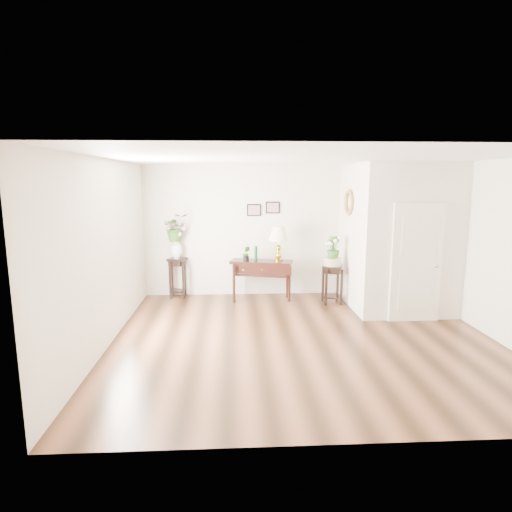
{
  "coord_description": "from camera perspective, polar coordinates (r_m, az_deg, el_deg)",
  "views": [
    {
      "loc": [
        -1.1,
        -6.39,
        2.49
      ],
      "look_at": [
        -0.68,
        1.3,
        1.11
      ],
      "focal_mm": 30.0,
      "sensor_mm": 36.0,
      "label": 1
    }
  ],
  "objects": [
    {
      "name": "lily_arrangement",
      "position": [
        9.09,
        -10.64,
        4.02
      ],
      "size": [
        0.65,
        0.6,
        0.58
      ],
      "primitive_type": "imported",
      "rotation": [
        0.0,
        0.0,
        0.33
      ],
      "color": "#2A5A1B",
      "rests_on": "porcelain_vase"
    },
    {
      "name": "potted_plant",
      "position": [
        8.78,
        -1.33,
        0.29
      ],
      "size": [
        0.17,
        0.13,
        0.29
      ],
      "primitive_type": "imported",
      "rotation": [
        0.0,
        0.0,
        -0.03
      ],
      "color": "#2A5A1B",
      "rests_on": "console_table"
    },
    {
      "name": "narcissus",
      "position": [
        8.69,
        10.26,
        1.05
      ],
      "size": [
        0.35,
        0.35,
        0.47
      ],
      "primitive_type": "imported",
      "rotation": [
        0.0,
        0.0,
        -0.43
      ],
      "color": "#2A5A1B",
      "rests_on": "ceramic_bowl"
    },
    {
      "name": "art_print_right",
      "position": [
        9.18,
        2.24,
        6.47
      ],
      "size": [
        0.3,
        0.02,
        0.25
      ],
      "primitive_type": "cube",
      "color": "black",
      "rests_on": "wall_back"
    },
    {
      "name": "console_table",
      "position": [
        8.91,
        0.7,
        -3.28
      ],
      "size": [
        1.32,
        0.72,
        0.84
      ],
      "primitive_type": "cube",
      "rotation": [
        0.0,
        0.0,
        -0.26
      ],
      "color": "black",
      "rests_on": "floor"
    },
    {
      "name": "wall_back",
      "position": [
        9.27,
        3.75,
        3.39
      ],
      "size": [
        6.0,
        0.02,
        2.8
      ],
      "primitive_type": "cube",
      "color": "beige",
      "rests_on": "ground"
    },
    {
      "name": "door",
      "position": [
        7.98,
        20.61,
        -0.89
      ],
      "size": [
        0.9,
        0.05,
        2.1
      ],
      "primitive_type": "cube",
      "color": "silver",
      "rests_on": "floor"
    },
    {
      "name": "table_lamp",
      "position": [
        8.79,
        3.02,
        1.64
      ],
      "size": [
        0.55,
        0.55,
        0.72
      ],
      "primitive_type": "cube",
      "rotation": [
        0.0,
        0.0,
        0.43
      ],
      "color": "gold",
      "rests_on": "console_table"
    },
    {
      "name": "art_print_left",
      "position": [
        9.15,
        -0.27,
        6.16
      ],
      "size": [
        0.3,
        0.02,
        0.25
      ],
      "primitive_type": "cube",
      "color": "black",
      "rests_on": "wall_back"
    },
    {
      "name": "ceramic_bowl",
      "position": [
        8.73,
        10.2,
        -0.74
      ],
      "size": [
        0.43,
        0.43,
        0.16
      ],
      "primitive_type": "cylinder",
      "rotation": [
        0.0,
        0.0,
        0.26
      ],
      "color": "#BAB59F",
      "rests_on": "plant_stand_b"
    },
    {
      "name": "wall_left",
      "position": [
        6.76,
        -19.39,
        0.31
      ],
      "size": [
        0.02,
        5.5,
        2.8
      ],
      "primitive_type": "cube",
      "color": "beige",
      "rests_on": "ground"
    },
    {
      "name": "partition",
      "position": [
        8.84,
        18.18,
        2.57
      ],
      "size": [
        1.8,
        1.95,
        2.8
      ],
      "primitive_type": "cube",
      "color": "beige",
      "rests_on": "floor"
    },
    {
      "name": "plant_stand_a",
      "position": [
        9.27,
        -10.42,
        -2.87
      ],
      "size": [
        0.42,
        0.42,
        0.85
      ],
      "primitive_type": "cube",
      "rotation": [
        0.0,
        0.0,
        -0.32
      ],
      "color": "black",
      "rests_on": "floor"
    },
    {
      "name": "green_vase",
      "position": [
        8.78,
        -0.01,
        0.45
      ],
      "size": [
        0.08,
        0.08,
        0.31
      ],
      "primitive_type": "cylinder",
      "rotation": [
        0.0,
        0.0,
        -0.35
      ],
      "color": "black",
      "rests_on": "console_table"
    },
    {
      "name": "wall_front",
      "position": [
        3.96,
        13.25,
        -6.08
      ],
      "size": [
        6.0,
        0.02,
        2.8
      ],
      "primitive_type": "cube",
      "color": "beige",
      "rests_on": "ground"
    },
    {
      "name": "wall_ornament",
      "position": [
        8.6,
        12.23,
        7.01
      ],
      "size": [
        0.07,
        0.51,
        0.51
      ],
      "primitive_type": "torus",
      "rotation": [
        0.0,
        1.57,
        0.0
      ],
      "color": "tan",
      "rests_on": "partition"
    },
    {
      "name": "plant_stand_b",
      "position": [
        8.83,
        10.11,
        -3.74
      ],
      "size": [
        0.47,
        0.47,
        0.78
      ],
      "primitive_type": "cube",
      "rotation": [
        0.0,
        0.0,
        -0.33
      ],
      "color": "black",
      "rests_on": "floor"
    },
    {
      "name": "wall_right",
      "position": [
        7.67,
        29.26,
        0.7
      ],
      "size": [
        0.02,
        5.5,
        2.8
      ],
      "primitive_type": "cube",
      "color": "beige",
      "rests_on": "ground"
    },
    {
      "name": "ceiling",
      "position": [
        6.49,
        6.83,
        12.84
      ],
      "size": [
        6.0,
        5.5,
        0.02
      ],
      "primitive_type": "cube",
      "color": "white",
      "rests_on": "ground"
    },
    {
      "name": "porcelain_vase",
      "position": [
        9.15,
        -10.55,
        1.11
      ],
      "size": [
        0.3,
        0.3,
        0.41
      ],
      "primitive_type": null,
      "rotation": [
        0.0,
        0.0,
        -0.34
      ],
      "color": "white",
      "rests_on": "plant_stand_a"
    },
    {
      "name": "floor",
      "position": [
        6.95,
        6.34,
        -10.9
      ],
      "size": [
        6.0,
        5.5,
        0.02
      ],
      "primitive_type": "cube",
      "color": "brown",
      "rests_on": "ground"
    }
  ]
}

